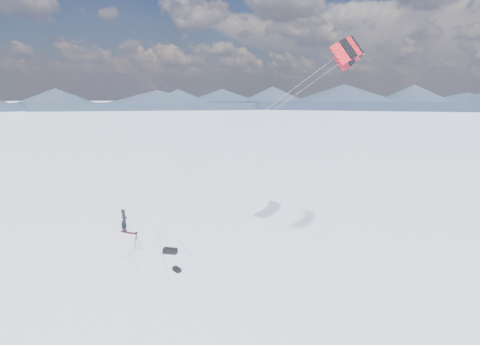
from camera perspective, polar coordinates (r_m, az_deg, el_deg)
The scene contains 9 objects.
ground at distance 29.31m, azimuth -14.16°, elevation -10.16°, with size 1800.00×1800.00×0.00m, color white.
horizon_hills at distance 28.08m, azimuth -14.56°, elevation -1.80°, with size 704.00×705.94×10.04m.
snow_tracks at distance 30.00m, azimuth -16.68°, elevation -9.79°, with size 13.93×10.25×0.01m.
snowkiter at distance 32.64m, azimuth -16.08°, elevation -8.08°, with size 0.66×0.43×1.80m, color black.
snowboard at distance 32.25m, azimuth -15.53°, elevation -8.24°, with size 1.49×0.28×0.04m, color maroon.
tripod at distance 28.36m, azimuth -14.52°, elevation -9.10°, with size 0.62×0.56×1.30m.
gear_bag_a at distance 27.62m, azimuth -9.89°, elevation -10.90°, with size 1.01×0.65×0.41m.
gear_bag_b at distance 24.96m, azimuth -8.98°, elevation -13.45°, with size 0.68×0.53×0.28m.
power_kite at distance 26.44m, azimuth 15.02°, elevation 16.04°, with size 17.11×6.09×12.73m.
Camera 1 is at (18.17, -20.57, 10.29)m, focal length 30.00 mm.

